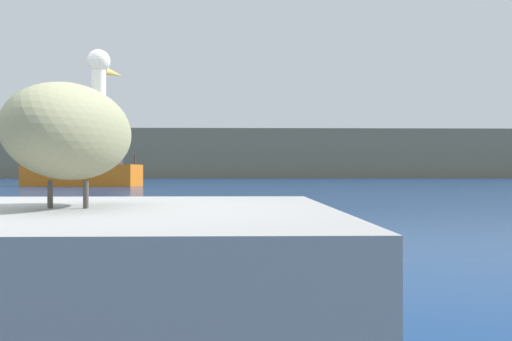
# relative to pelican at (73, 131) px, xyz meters

# --- Properties ---
(ground_plane) EXTENTS (260.00, 260.00, 0.00)m
(ground_plane) POSITION_rel_pelican_xyz_m (-0.38, 0.11, -1.19)
(ground_plane) COLOR navy
(hillside_backdrop) EXTENTS (140.00, 11.25, 7.12)m
(hillside_backdrop) POSITION_rel_pelican_xyz_m (-0.38, 79.15, 2.38)
(hillside_backdrop) COLOR #7F755B
(hillside_backdrop) RESTS_ON ground
(pier_dock) EXTENTS (2.92, 2.74, 0.76)m
(pier_dock) POSITION_rel_pelican_xyz_m (-0.00, -0.01, -0.81)
(pier_dock) COLOR gray
(pier_dock) RESTS_ON ground
(pelican) EXTENTS (0.68, 1.50, 0.98)m
(pelican) POSITION_rel_pelican_xyz_m (0.00, 0.00, 0.00)
(pelican) COLOR gray
(pelican) RESTS_ON pier_dock
(fishing_boat_orange) EXTENTS (7.92, 3.56, 4.26)m
(fishing_boat_orange) POSITION_rel_pelican_xyz_m (-9.39, 33.11, -0.23)
(fishing_boat_orange) COLOR orange
(fishing_boat_orange) RESTS_ON ground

